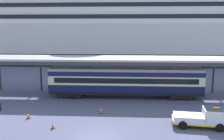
{
  "coord_description": "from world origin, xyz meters",
  "views": [
    {
      "loc": [
        2.31,
        -19.8,
        9.46
      ],
      "look_at": [
        0.69,
        9.29,
        4.5
      ],
      "focal_mm": 39.51,
      "sensor_mm": 36.0,
      "label": 1
    }
  ],
  "objects_px": {
    "cruise_ship": "(74,14)",
    "traffic_cone_far": "(53,126)",
    "traffic_cone_mid": "(101,110)",
    "service_truck": "(206,117)",
    "traffic_cone_near": "(28,115)",
    "train_carriage": "(125,81)"
  },
  "relations": [
    {
      "from": "cruise_ship",
      "to": "traffic_cone_far",
      "type": "height_order",
      "value": "cruise_ship"
    },
    {
      "from": "traffic_cone_far",
      "to": "traffic_cone_near",
      "type": "bearing_deg",
      "value": 143.71
    },
    {
      "from": "cruise_ship",
      "to": "traffic_cone_far",
      "type": "relative_size",
      "value": 230.4
    },
    {
      "from": "train_carriage",
      "to": "service_truck",
      "type": "distance_m",
      "value": 12.7
    },
    {
      "from": "cruise_ship",
      "to": "traffic_cone_mid",
      "type": "height_order",
      "value": "cruise_ship"
    },
    {
      "from": "cruise_ship",
      "to": "traffic_cone_mid",
      "type": "xyz_separation_m",
      "value": [
        11.98,
        -44.41,
        -13.05
      ]
    },
    {
      "from": "train_carriage",
      "to": "traffic_cone_mid",
      "type": "xyz_separation_m",
      "value": [
        -2.69,
        -6.74,
        -1.94
      ]
    },
    {
      "from": "traffic_cone_mid",
      "to": "traffic_cone_near",
      "type": "bearing_deg",
      "value": -165.3
    },
    {
      "from": "cruise_ship",
      "to": "train_carriage",
      "type": "relative_size",
      "value": 7.11
    },
    {
      "from": "service_truck",
      "to": "traffic_cone_far",
      "type": "bearing_deg",
      "value": -175.15
    },
    {
      "from": "service_truck",
      "to": "traffic_cone_near",
      "type": "distance_m",
      "value": 18.06
    },
    {
      "from": "cruise_ship",
      "to": "traffic_cone_near",
      "type": "xyz_separation_m",
      "value": [
        4.42,
        -46.39,
        -13.05
      ]
    },
    {
      "from": "traffic_cone_mid",
      "to": "service_truck",
      "type": "bearing_deg",
      "value": -17.13
    },
    {
      "from": "traffic_cone_near",
      "to": "traffic_cone_mid",
      "type": "height_order",
      "value": "traffic_cone_mid"
    },
    {
      "from": "traffic_cone_near",
      "to": "traffic_cone_mid",
      "type": "distance_m",
      "value": 7.81
    },
    {
      "from": "traffic_cone_near",
      "to": "traffic_cone_mid",
      "type": "relative_size",
      "value": 0.98
    },
    {
      "from": "cruise_ship",
      "to": "traffic_cone_far",
      "type": "distance_m",
      "value": 51.19
    },
    {
      "from": "traffic_cone_near",
      "to": "traffic_cone_mid",
      "type": "xyz_separation_m",
      "value": [
        7.56,
        1.98,
        0.01
      ]
    },
    {
      "from": "service_truck",
      "to": "traffic_cone_far",
      "type": "relative_size",
      "value": 8.47
    },
    {
      "from": "train_carriage",
      "to": "traffic_cone_mid",
      "type": "distance_m",
      "value": 7.51
    },
    {
      "from": "traffic_cone_mid",
      "to": "traffic_cone_far",
      "type": "height_order",
      "value": "traffic_cone_mid"
    },
    {
      "from": "cruise_ship",
      "to": "traffic_cone_near",
      "type": "distance_m",
      "value": 48.39
    }
  ]
}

